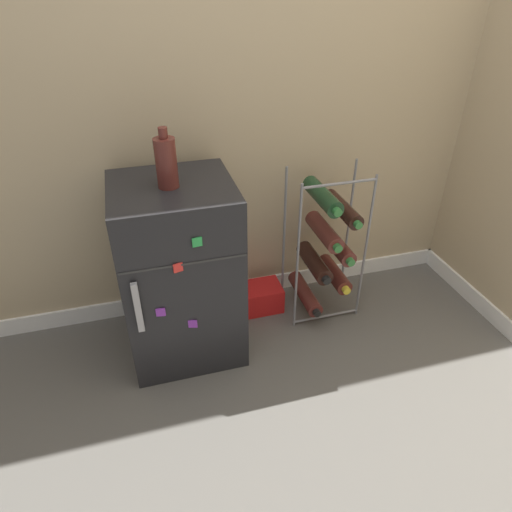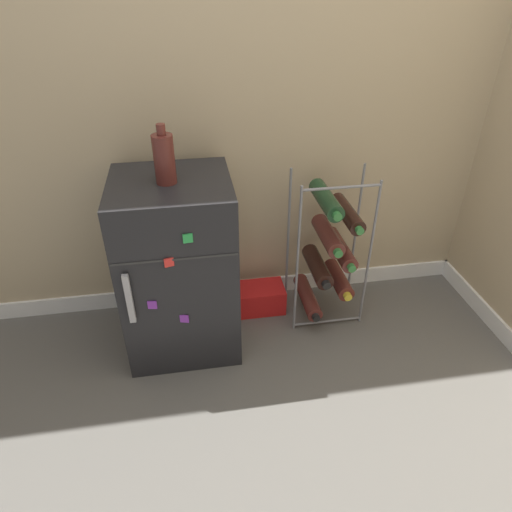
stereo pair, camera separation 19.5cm
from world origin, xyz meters
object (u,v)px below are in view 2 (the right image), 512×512
(wine_rack, at_px, (329,250))
(mini_fridge, at_px, (178,267))
(fridge_top_bottle, at_px, (164,158))
(soda_box, at_px, (259,298))

(wine_rack, bearing_deg, mini_fridge, -174.78)
(wine_rack, distance_m, fridge_top_bottle, 0.88)
(mini_fridge, bearing_deg, wine_rack, 5.22)
(mini_fridge, xyz_separation_m, wine_rack, (0.70, 0.06, -0.02))
(mini_fridge, bearing_deg, fridge_top_bottle, -123.32)
(wine_rack, height_order, fridge_top_bottle, fridge_top_bottle)
(wine_rack, bearing_deg, soda_box, 164.28)
(soda_box, bearing_deg, wine_rack, -15.72)
(wine_rack, distance_m, soda_box, 0.45)
(mini_fridge, relative_size, soda_box, 3.20)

